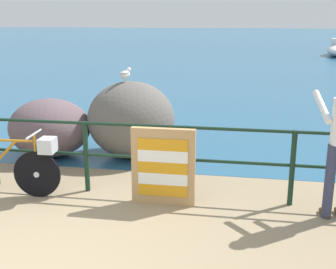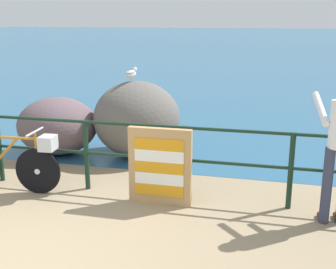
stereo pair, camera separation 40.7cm
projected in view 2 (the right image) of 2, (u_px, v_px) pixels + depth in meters
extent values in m
cube|color=#937F60|center=(225.00, 64.00, 23.10)|extent=(120.00, 120.00, 0.10)
cube|color=#285B7F|center=(253.00, 38.00, 49.36)|extent=(120.00, 90.00, 0.01)
cylinder|color=black|center=(86.00, 155.00, 6.18)|extent=(0.07, 0.07, 1.02)
cylinder|color=black|center=(183.00, 163.00, 5.86)|extent=(0.07, 0.07, 1.02)
cylinder|color=black|center=(291.00, 171.00, 5.54)|extent=(0.07, 0.07, 1.02)
cylinder|color=black|center=(85.00, 122.00, 6.06)|extent=(8.44, 0.04, 0.04)
cylinder|color=black|center=(86.00, 152.00, 6.17)|extent=(8.44, 0.04, 0.04)
cylinder|color=black|center=(38.00, 171.00, 6.07)|extent=(0.66, 0.07, 0.66)
cylinder|color=#B7BCC6|center=(38.00, 171.00, 6.07)|extent=(0.08, 0.06, 0.08)
cylinder|color=#B27219|center=(0.00, 137.00, 6.03)|extent=(0.99, 0.10, 0.04)
cylinder|color=#B27219|center=(4.00, 153.00, 6.09)|extent=(0.50, 0.07, 0.50)
cylinder|color=#B27219|center=(36.00, 152.00, 5.99)|extent=(0.03, 0.03, 0.57)
cylinder|color=#B7BCC6|center=(35.00, 132.00, 5.92)|extent=(0.06, 0.48, 0.03)
cube|color=#B7BCC6|center=(48.00, 143.00, 5.93)|extent=(0.21, 0.25, 0.20)
cylinder|color=#333851|center=(327.00, 186.00, 5.16)|extent=(0.12, 0.12, 0.95)
ellipsoid|color=#513319|center=(322.00, 217.00, 5.33)|extent=(0.16, 0.28, 0.08)
cylinder|color=white|center=(321.00, 109.00, 5.15)|extent=(0.19, 0.52, 0.34)
cube|color=tan|center=(160.00, 167.00, 5.68)|extent=(0.84, 0.09, 1.04)
cube|color=orange|center=(159.00, 190.00, 5.72)|extent=(0.66, 0.01, 0.16)
cube|color=white|center=(159.00, 179.00, 5.68)|extent=(0.66, 0.01, 0.16)
cube|color=orange|center=(159.00, 168.00, 5.64)|extent=(0.66, 0.01, 0.16)
cube|color=white|center=(159.00, 156.00, 5.60)|extent=(0.66, 0.01, 0.16)
cube|color=orange|center=(159.00, 145.00, 5.56)|extent=(0.66, 0.01, 0.16)
ellipsoid|color=#605B56|center=(137.00, 119.00, 7.66)|extent=(1.54, 1.47, 1.34)
ellipsoid|color=#635056|center=(57.00, 126.00, 7.83)|extent=(1.44, 1.34, 1.03)
cylinder|color=gold|center=(130.00, 80.00, 7.46)|extent=(0.01, 0.01, 0.06)
cylinder|color=gold|center=(132.00, 80.00, 7.44)|extent=(0.01, 0.01, 0.06)
ellipsoid|color=white|center=(131.00, 74.00, 7.43)|extent=(0.19, 0.28, 0.13)
ellipsoid|color=#9E9EA3|center=(130.00, 72.00, 7.40)|extent=(0.19, 0.27, 0.06)
sphere|color=white|center=(135.00, 69.00, 7.51)|extent=(0.08, 0.08, 0.08)
cone|color=gold|center=(137.00, 69.00, 7.55)|extent=(0.04, 0.06, 0.02)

